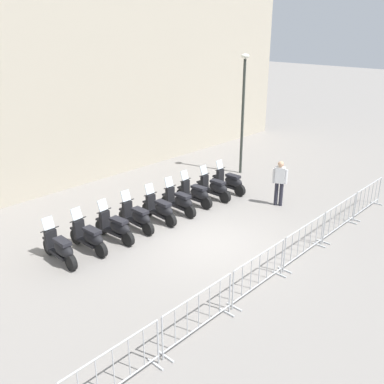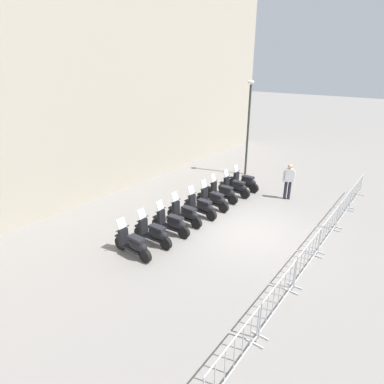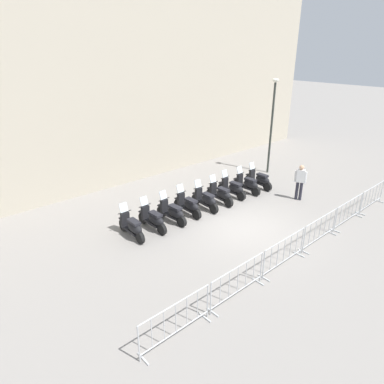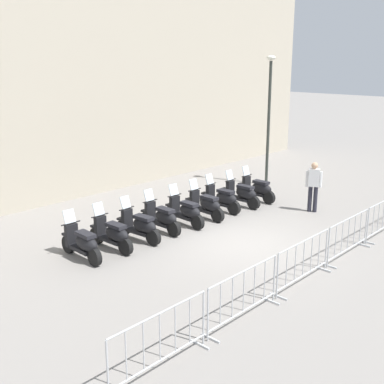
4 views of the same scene
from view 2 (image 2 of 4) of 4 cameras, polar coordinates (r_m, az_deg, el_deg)
name	(u,v)px [view 2 (image 2 of 4)]	position (r m, az deg, el deg)	size (l,w,h in m)	color
ground_plane	(250,232)	(12.53, 10.29, -7.11)	(120.00, 120.00, 0.00)	gray
building_facade	(92,60)	(16.63, -17.56, 21.59)	(28.00, 2.40, 12.36)	#B2A893
motorcycle_0	(134,244)	(10.86, -10.42, -9.23)	(0.56, 1.72, 1.24)	black
motorcycle_1	(154,233)	(11.42, -6.84, -7.35)	(0.56, 1.73, 1.24)	black
motorcycle_2	(172,223)	(12.02, -3.62, -5.64)	(0.61, 1.72, 1.24)	black
motorcycle_3	(186,214)	(12.72, -1.14, -3.96)	(0.56, 1.72, 1.24)	black
motorcycle_4	(201,207)	(13.36, 1.67, -2.64)	(0.56, 1.72, 1.24)	black
motorcycle_5	(214,199)	(14.09, 3.90, -1.34)	(0.56, 1.72, 1.24)	black
motorcycle_6	(223,192)	(14.89, 5.57, -0.08)	(0.56, 1.73, 1.24)	black
motorcycle_7	(235,187)	(15.61, 7.79, 0.87)	(0.56, 1.73, 1.24)	black
motorcycle_8	(245,182)	(16.39, 9.44, 1.82)	(0.56, 1.72, 1.24)	black
barrier_segment_0	(234,357)	(7.27, 7.55, -27.23)	(2.18, 0.59, 1.07)	#B2B5B7
barrier_segment_1	(279,296)	(8.80, 15.31, -17.55)	(2.18, 0.59, 1.07)	#B2B5B7
barrier_segment_2	(308,256)	(10.59, 20.13, -10.75)	(2.18, 0.59, 1.07)	#B2B5B7
barrier_segment_3	(329,228)	(12.54, 23.36, -5.95)	(2.18, 0.59, 1.07)	#B2B5B7
barrier_segment_4	(345,207)	(14.58, 25.67, -2.45)	(2.18, 0.59, 1.07)	#B2B5B7
barrier_segment_5	(356,191)	(16.68, 27.40, 0.18)	(2.18, 0.59, 1.07)	#B2B5B7
street_lamp	(249,119)	(18.26, 10.13, 12.76)	(0.36, 0.36, 5.24)	#2D332D
officer_near_row_end	(289,180)	(15.60, 16.92, 2.15)	(0.37, 0.49, 1.73)	#23232D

